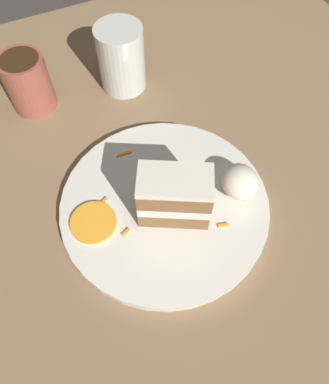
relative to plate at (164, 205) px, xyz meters
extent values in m
plane|color=#38332D|center=(-0.04, 0.05, -0.03)|extent=(6.00, 6.00, 0.00)
cube|color=#846647|center=(-0.04, 0.05, -0.02)|extent=(0.97, 0.94, 0.03)
cylinder|color=silver|center=(0.00, 0.00, 0.00)|extent=(0.30, 0.30, 0.01)
cube|color=brown|center=(0.02, 0.01, 0.02)|extent=(0.09, 0.11, 0.03)
cube|color=silver|center=(0.02, 0.01, 0.04)|extent=(0.09, 0.11, 0.02)
cube|color=brown|center=(0.02, 0.01, 0.07)|extent=(0.09, 0.11, 0.03)
cube|color=silver|center=(0.02, 0.01, 0.09)|extent=(0.09, 0.11, 0.01)
ellipsoid|color=silver|center=(0.02, 0.10, 0.03)|extent=(0.06, 0.05, 0.04)
cylinder|color=orange|center=(-0.01, -0.10, 0.01)|extent=(0.06, 0.06, 0.00)
cube|color=orange|center=(-0.04, -0.08, 0.01)|extent=(0.01, 0.01, 0.00)
cube|color=orange|center=(0.07, 0.06, 0.01)|extent=(0.01, 0.02, 0.00)
cube|color=orange|center=(0.02, -0.07, 0.01)|extent=(0.01, 0.01, 0.00)
cube|color=orange|center=(-0.10, -0.02, 0.01)|extent=(0.01, 0.02, 0.00)
cylinder|color=beige|center=(-0.26, 0.04, 0.05)|extent=(0.08, 0.08, 0.11)
cylinder|color=silver|center=(-0.26, 0.04, 0.01)|extent=(0.07, 0.07, 0.04)
cylinder|color=#994C3D|center=(-0.28, -0.12, 0.04)|extent=(0.07, 0.07, 0.09)
cylinder|color=#382314|center=(-0.28, -0.12, 0.08)|extent=(0.06, 0.06, 0.01)
camera|label=1|loc=(0.24, -0.11, 0.47)|focal=35.00mm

